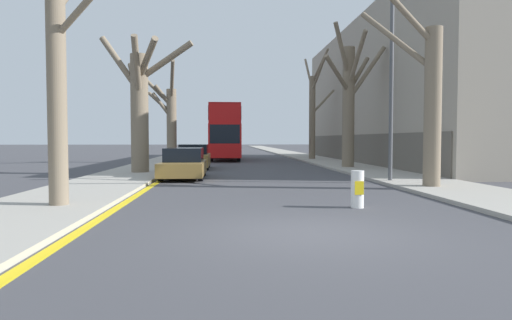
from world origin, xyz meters
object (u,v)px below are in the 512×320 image
traffic_bollard (357,189)px  street_tree_right_2 (313,111)px  double_decker_bus (225,130)px  parked_car_1 (194,157)px  street_tree_right_0 (429,99)px  lamp_post (389,74)px  street_tree_left_0 (57,60)px  street_tree_right_1 (349,99)px  parked_car_0 (184,164)px  street_tree_left_2 (170,118)px  street_tree_left_1 (140,103)px

traffic_bollard → street_tree_right_2: bearing=81.4°
double_decker_bus → parked_car_1: size_ratio=2.34×
street_tree_right_0 → lamp_post: 2.59m
street_tree_left_0 → street_tree_right_2: street_tree_right_2 is taller
street_tree_right_1 → street_tree_right_2: size_ratio=0.92×
street_tree_right_0 → street_tree_right_1: 11.14m
street_tree_left_0 → parked_car_1: street_tree_left_0 is taller
parked_car_1 → street_tree_left_0: bearing=-98.2°
street_tree_right_0 → street_tree_right_2: 22.60m
parked_car_0 → parked_car_1: size_ratio=1.06×
parked_car_0 → traffic_bollard: (5.23, -9.25, -0.17)m
street_tree_right_2 → parked_car_1: (-9.28, -10.85, -3.43)m
street_tree_left_2 → street_tree_right_2: 12.14m
street_tree_left_2 → traffic_bollard: 24.41m
street_tree_right_1 → street_tree_right_2: bearing=89.6°
street_tree_right_1 → lamp_post: size_ratio=1.08×
street_tree_left_0 → traffic_bollard: bearing=-1.4°
traffic_bollard → street_tree_right_0: bearing=47.8°
street_tree_right_0 → parked_car_1: size_ratio=1.52×
traffic_bollard → parked_car_0: bearing=119.5°
parked_car_0 → lamp_post: (8.35, -2.88, 3.69)m
double_decker_bus → traffic_bollard: size_ratio=10.60×
parked_car_1 → lamp_post: lamp_post is taller
street_tree_left_2 → double_decker_bus: (4.12, 4.85, -0.75)m
street_tree_left_1 → street_tree_left_2: street_tree_left_2 is taller
parked_car_0 → double_decker_bus: bearing=84.3°
street_tree_right_2 → street_tree_left_0: bearing=-113.5°
street_tree_left_0 → street_tree_right_1: bearing=52.7°
parked_car_1 → lamp_post: size_ratio=0.56×
lamp_post → street_tree_left_1: bearing=153.8°
street_tree_left_2 → parked_car_0: street_tree_left_2 is taller
street_tree_left_1 → lamp_post: 11.96m
street_tree_left_2 → street_tree_right_1: 13.91m
street_tree_left_1 → street_tree_right_0: (11.35, -7.50, -0.36)m
traffic_bollard → double_decker_bus: bearing=96.9°
street_tree_right_2 → lamp_post: size_ratio=1.17×
street_tree_right_0 → street_tree_right_2: (0.29, 22.58, 0.94)m
lamp_post → traffic_bollard: lamp_post is taller
street_tree_left_1 → street_tree_left_2: (0.09, 11.41, -0.21)m
parked_car_1 → lamp_post: bearing=-48.7°
street_tree_left_0 → double_decker_bus: (4.10, 27.72, -1.13)m
street_tree_left_0 → street_tree_right_0: street_tree_left_0 is taller
street_tree_left_0 → parked_car_1: size_ratio=1.82×
street_tree_left_2 → double_decker_bus: 6.41m
street_tree_left_1 → street_tree_right_1: bearing=17.3°
lamp_post → street_tree_right_0: bearing=-73.9°
street_tree_right_1 → street_tree_left_1: bearing=-162.7°
traffic_bollard → street_tree_right_1: bearing=75.4°
traffic_bollard → lamp_post: bearing=63.9°
street_tree_left_2 → double_decker_bus: bearing=49.7°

